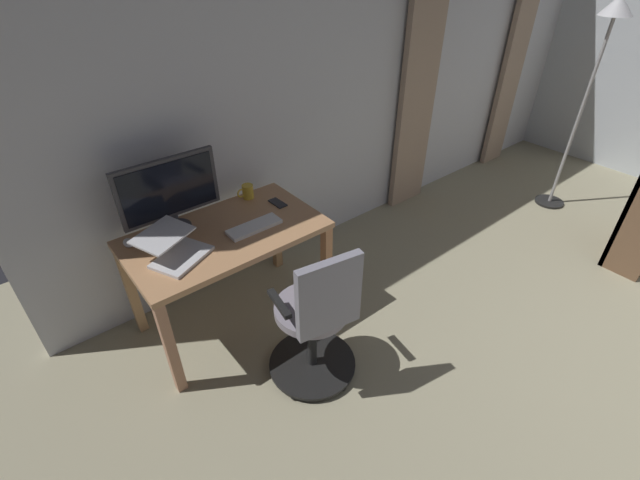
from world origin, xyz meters
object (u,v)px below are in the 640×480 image
(floor_lamp, at_px, (602,51))
(computer_monitor, at_px, (169,190))
(office_chair, at_px, (317,322))
(laptop, at_px, (175,249))
(computer_mouse, at_px, (129,243))
(computer_keyboard, at_px, (254,227))
(mug_tea, at_px, (247,192))
(cell_phone_by_monitor, at_px, (278,203))
(desk, at_px, (227,245))

(floor_lamp, bearing_deg, computer_monitor, -13.39)
(office_chair, bearing_deg, laptop, 133.67)
(computer_mouse, bearing_deg, computer_keyboard, 155.09)
(office_chair, relative_size, mug_tea, 7.97)
(laptop, xyz_separation_m, computer_mouse, (0.18, -0.29, -0.04))
(cell_phone_by_monitor, bearing_deg, computer_monitor, -15.43)
(computer_keyboard, bearing_deg, mug_tea, -115.46)
(laptop, bearing_deg, mug_tea, -179.23)
(cell_phone_by_monitor, height_order, floor_lamp, floor_lamp)
(laptop, height_order, cell_phone_by_monitor, laptop)
(computer_monitor, height_order, floor_lamp, floor_lamp)
(computer_mouse, bearing_deg, cell_phone_by_monitor, 170.98)
(laptop, relative_size, floor_lamp, 0.23)
(computer_monitor, bearing_deg, computer_mouse, 0.98)
(laptop, height_order, floor_lamp, floor_lamp)
(computer_keyboard, height_order, cell_phone_by_monitor, computer_keyboard)
(cell_phone_by_monitor, bearing_deg, laptop, 7.38)
(cell_phone_by_monitor, xyz_separation_m, floor_lamp, (-2.93, 0.70, 0.74))
(computer_keyboard, bearing_deg, office_chair, 87.07)
(computer_monitor, bearing_deg, laptop, 65.21)
(cell_phone_by_monitor, relative_size, floor_lamp, 0.07)
(mug_tea, bearing_deg, floor_lamp, 163.59)
(computer_keyboard, distance_m, laptop, 0.52)
(office_chair, bearing_deg, mug_tea, 88.51)
(cell_phone_by_monitor, distance_m, mug_tea, 0.24)
(desk, relative_size, floor_lamp, 0.65)
(laptop, distance_m, cell_phone_by_monitor, 0.83)
(desk, height_order, computer_keyboard, computer_keyboard)
(computer_keyboard, relative_size, floor_lamp, 0.19)
(mug_tea, bearing_deg, computer_mouse, 2.96)
(computer_monitor, distance_m, laptop, 0.39)
(desk, bearing_deg, cell_phone_by_monitor, -170.24)
(cell_phone_by_monitor, bearing_deg, floor_lamp, 164.74)
(desk, bearing_deg, computer_monitor, -48.98)
(desk, xyz_separation_m, mug_tea, (-0.35, -0.28, 0.16))
(office_chair, bearing_deg, computer_keyboard, 96.87)
(office_chair, height_order, computer_mouse, office_chair)
(laptop, bearing_deg, computer_monitor, -139.85)
(laptop, bearing_deg, computer_keyboard, 151.33)
(floor_lamp, bearing_deg, cell_phone_by_monitor, -13.36)
(office_chair, distance_m, computer_monitor, 1.21)
(computer_mouse, bearing_deg, desk, 155.69)
(office_chair, bearing_deg, cell_phone_by_monitor, 78.60)
(laptop, bearing_deg, floor_lamp, 146.40)
(computer_keyboard, xyz_separation_m, laptop, (0.52, -0.03, 0.04))
(desk, xyz_separation_m, computer_mouse, (0.53, -0.24, 0.12))
(desk, distance_m, cell_phone_by_monitor, 0.49)
(mug_tea, bearing_deg, cell_phone_by_monitor, 120.70)
(computer_keyboard, xyz_separation_m, floor_lamp, (-3.23, 0.53, 0.73))
(office_chair, relative_size, computer_mouse, 10.13)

